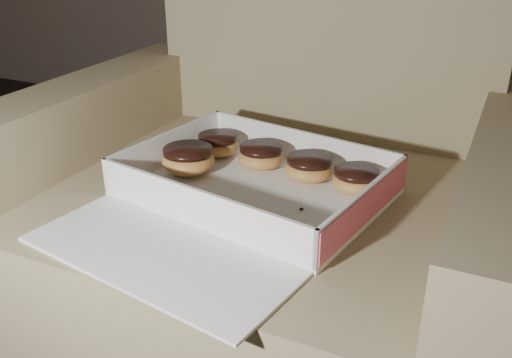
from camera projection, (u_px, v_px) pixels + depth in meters
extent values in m
cube|color=#8D815A|center=(264.00, 281.00, 1.07)|extent=(0.70, 0.70, 0.41)
cube|color=#8D815A|center=(332.00, 6.00, 1.14)|extent=(0.70, 0.14, 0.51)
cube|color=#8D815A|center=(98.00, 209.00, 1.19)|extent=(0.12, 0.70, 0.55)
cube|color=#8D815A|center=(484.00, 306.00, 0.90)|extent=(0.12, 0.70, 0.55)
cube|color=white|center=(256.00, 192.00, 0.94)|extent=(0.44, 0.36, 0.01)
cube|color=white|center=(302.00, 146.00, 1.04)|extent=(0.39, 0.07, 0.06)
cube|color=white|center=(198.00, 208.00, 0.82)|extent=(0.39, 0.07, 0.06)
cube|color=white|center=(168.00, 148.00, 1.03)|extent=(0.06, 0.29, 0.06)
cube|color=white|center=(366.00, 206.00, 0.83)|extent=(0.06, 0.29, 0.06)
cube|color=#D85773|center=(369.00, 206.00, 0.83)|extent=(0.05, 0.29, 0.05)
cube|color=white|center=(159.00, 255.00, 0.77)|extent=(0.41, 0.23, 0.01)
ellipsoid|color=#BD8142|center=(356.00, 181.00, 0.93)|extent=(0.08, 0.08, 0.04)
cylinder|color=black|center=(357.00, 172.00, 0.92)|extent=(0.07, 0.07, 0.01)
ellipsoid|color=#BD8142|center=(261.00, 157.00, 1.02)|extent=(0.08, 0.08, 0.04)
cylinder|color=black|center=(261.00, 148.00, 1.01)|extent=(0.08, 0.08, 0.01)
ellipsoid|color=#BD8142|center=(188.00, 161.00, 1.00)|extent=(0.09, 0.09, 0.04)
cylinder|color=black|center=(188.00, 151.00, 0.99)|extent=(0.09, 0.09, 0.01)
ellipsoid|color=#BD8142|center=(309.00, 169.00, 0.97)|extent=(0.08, 0.08, 0.04)
cylinder|color=black|center=(310.00, 160.00, 0.96)|extent=(0.08, 0.08, 0.01)
ellipsoid|color=#BD8142|center=(218.00, 145.00, 1.07)|extent=(0.08, 0.08, 0.04)
cylinder|color=black|center=(218.00, 137.00, 1.06)|extent=(0.07, 0.07, 0.01)
ellipsoid|color=black|center=(268.00, 242.00, 0.79)|extent=(0.01, 0.01, 0.00)
ellipsoid|color=black|center=(301.00, 209.00, 0.88)|extent=(0.01, 0.01, 0.00)
ellipsoid|color=black|center=(223.00, 204.00, 0.89)|extent=(0.01, 0.01, 0.00)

